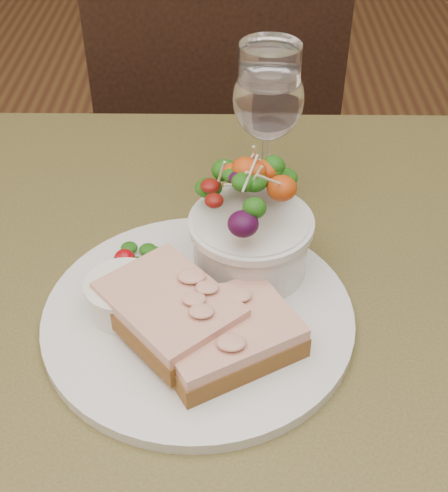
{
  "coord_description": "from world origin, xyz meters",
  "views": [
    {
      "loc": [
        0.01,
        -0.45,
        1.22
      ],
      "look_at": [
        0.01,
        0.04,
        0.81
      ],
      "focal_mm": 50.0,
      "sensor_mm": 36.0,
      "label": 1
    }
  ],
  "objects_px": {
    "sandwich_front": "(226,335)",
    "sandwich_back": "(169,310)",
    "dinner_plate": "(198,316)",
    "salad_bowl": "(251,220)",
    "wine_glass": "(268,104)",
    "cafe_table": "(216,388)",
    "ramekin": "(124,295)",
    "chair_far": "(203,223)"
  },
  "relations": [
    {
      "from": "sandwich_front",
      "to": "sandwich_back",
      "type": "bearing_deg",
      "value": 126.39
    },
    {
      "from": "sandwich_front",
      "to": "ramekin",
      "type": "distance_m",
      "value": 0.1
    },
    {
      "from": "salad_bowl",
      "to": "wine_glass",
      "type": "height_order",
      "value": "wine_glass"
    },
    {
      "from": "cafe_table",
      "to": "sandwich_front",
      "type": "relative_size",
      "value": 5.4
    },
    {
      "from": "sandwich_back",
      "to": "salad_bowl",
      "type": "bearing_deg",
      "value": 98.21
    },
    {
      "from": "chair_far",
      "to": "sandwich_front",
      "type": "relative_size",
      "value": 6.08
    },
    {
      "from": "dinner_plate",
      "to": "salad_bowl",
      "type": "relative_size",
      "value": 2.3
    },
    {
      "from": "sandwich_back",
      "to": "wine_glass",
      "type": "distance_m",
      "value": 0.25
    },
    {
      "from": "ramekin",
      "to": "salad_bowl",
      "type": "height_order",
      "value": "salad_bowl"
    },
    {
      "from": "cafe_table",
      "to": "chair_far",
      "type": "height_order",
      "value": "chair_far"
    },
    {
      "from": "salad_bowl",
      "to": "wine_glass",
      "type": "xyz_separation_m",
      "value": [
        0.02,
        0.14,
        0.05
      ]
    },
    {
      "from": "cafe_table",
      "to": "salad_bowl",
      "type": "bearing_deg",
      "value": 62.49
    },
    {
      "from": "cafe_table",
      "to": "sandwich_front",
      "type": "height_order",
      "value": "sandwich_front"
    },
    {
      "from": "sandwich_back",
      "to": "salad_bowl",
      "type": "height_order",
      "value": "salad_bowl"
    },
    {
      "from": "sandwich_front",
      "to": "wine_glass",
      "type": "relative_size",
      "value": 0.85
    },
    {
      "from": "dinner_plate",
      "to": "salad_bowl",
      "type": "distance_m",
      "value": 0.1
    },
    {
      "from": "chair_far",
      "to": "sandwich_back",
      "type": "bearing_deg",
      "value": 76.22
    },
    {
      "from": "wine_glass",
      "to": "sandwich_back",
      "type": "bearing_deg",
      "value": -112.78
    },
    {
      "from": "chair_far",
      "to": "wine_glass",
      "type": "xyz_separation_m",
      "value": [
        0.1,
        -0.54,
        0.58
      ]
    },
    {
      "from": "dinner_plate",
      "to": "wine_glass",
      "type": "height_order",
      "value": "wine_glass"
    },
    {
      "from": "cafe_table",
      "to": "sandwich_back",
      "type": "bearing_deg",
      "value": -151.25
    },
    {
      "from": "cafe_table",
      "to": "wine_glass",
      "type": "relative_size",
      "value": 4.57
    },
    {
      "from": "chair_far",
      "to": "salad_bowl",
      "type": "height_order",
      "value": "chair_far"
    },
    {
      "from": "chair_far",
      "to": "cafe_table",
      "type": "bearing_deg",
      "value": 79.36
    },
    {
      "from": "dinner_plate",
      "to": "chair_far",
      "type": "bearing_deg",
      "value": 92.33
    },
    {
      "from": "dinner_plate",
      "to": "salad_bowl",
      "type": "bearing_deg",
      "value": 52.45
    },
    {
      "from": "wine_glass",
      "to": "dinner_plate",
      "type": "bearing_deg",
      "value": -108.97
    },
    {
      "from": "wine_glass",
      "to": "salad_bowl",
      "type": "bearing_deg",
      "value": -98.06
    },
    {
      "from": "sandwich_front",
      "to": "ramekin",
      "type": "relative_size",
      "value": 2.26
    },
    {
      "from": "sandwich_back",
      "to": "salad_bowl",
      "type": "distance_m",
      "value": 0.12
    },
    {
      "from": "sandwich_back",
      "to": "cafe_table",
      "type": "bearing_deg",
      "value": 77.59
    },
    {
      "from": "sandwich_front",
      "to": "sandwich_back",
      "type": "height_order",
      "value": "sandwich_back"
    },
    {
      "from": "cafe_table",
      "to": "ramekin",
      "type": "relative_size",
      "value": 12.23
    },
    {
      "from": "ramekin",
      "to": "cafe_table",
      "type": "bearing_deg",
      "value": -0.33
    },
    {
      "from": "dinner_plate",
      "to": "sandwich_back",
      "type": "bearing_deg",
      "value": -138.34
    },
    {
      "from": "cafe_table",
      "to": "salad_bowl",
      "type": "distance_m",
      "value": 0.19
    },
    {
      "from": "dinner_plate",
      "to": "cafe_table",
      "type": "bearing_deg",
      "value": 2.39
    },
    {
      "from": "chair_far",
      "to": "sandwich_back",
      "type": "relative_size",
      "value": 5.99
    },
    {
      "from": "dinner_plate",
      "to": "wine_glass",
      "type": "relative_size",
      "value": 1.67
    },
    {
      "from": "cafe_table",
      "to": "salad_bowl",
      "type": "xyz_separation_m",
      "value": [
        0.03,
        0.06,
        0.17
      ]
    },
    {
      "from": "cafe_table",
      "to": "sandwich_front",
      "type": "bearing_deg",
      "value": -77.68
    },
    {
      "from": "salad_bowl",
      "to": "chair_far",
      "type": "bearing_deg",
      "value": 96.7
    }
  ]
}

